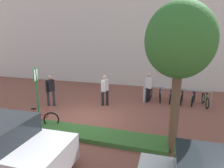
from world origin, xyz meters
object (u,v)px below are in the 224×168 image
(bike_rack_cluster, at_px, (176,97))
(person_shirt_blue, at_px, (149,85))
(parking_sign_post, at_px, (37,90))
(bollard_steel, at_px, (144,95))
(tree_sidewalk, at_px, (180,42))
(person_shirt_white, at_px, (105,88))
(person_suited_dark, at_px, (50,89))
(bike_at_sign, at_px, (39,119))

(bike_rack_cluster, distance_m, person_shirt_blue, 1.73)
(parking_sign_post, bearing_deg, bollard_steel, 52.84)
(tree_sidewalk, xyz_separation_m, bollard_steel, (-1.65, 4.94, -3.12))
(person_shirt_white, relative_size, person_shirt_blue, 1.00)
(parking_sign_post, height_order, bike_rack_cluster, parking_sign_post)
(bike_rack_cluster, distance_m, bollard_steel, 1.84)
(tree_sidewalk, distance_m, bollard_steel, 6.07)
(tree_sidewalk, height_order, person_shirt_white, tree_sidewalk)
(person_suited_dark, bearing_deg, person_shirt_blue, 25.05)
(tree_sidewalk, xyz_separation_m, bike_rack_cluster, (0.13, 5.41, -3.23))
(person_shirt_white, bearing_deg, bike_at_sign, -116.15)
(person_suited_dark, xyz_separation_m, person_shirt_white, (2.83, 0.95, 0.00))
(tree_sidewalk, relative_size, bike_at_sign, 2.99)
(tree_sidewalk, distance_m, bike_rack_cluster, 6.30)
(bike_rack_cluster, bearing_deg, parking_sign_post, -135.79)
(parking_sign_post, xyz_separation_m, bike_rack_cluster, (5.42, 5.27, -1.32))
(bike_at_sign, bearing_deg, parking_sign_post, -44.42)
(bollard_steel, bearing_deg, person_shirt_white, -148.78)
(bollard_steel, bearing_deg, bike_rack_cluster, 14.77)
(bollard_steel, xyz_separation_m, person_shirt_white, (-2.02, -1.22, 0.53))
(parking_sign_post, height_order, bike_at_sign, parking_sign_post)
(person_suited_dark, bearing_deg, parking_sign_post, -65.31)
(person_shirt_white, bearing_deg, tree_sidewalk, -45.45)
(bike_at_sign, relative_size, person_shirt_white, 0.93)
(person_suited_dark, bearing_deg, bike_at_sign, -66.24)
(parking_sign_post, relative_size, bike_rack_cluster, 0.68)
(tree_sidewalk, relative_size, person_suited_dark, 2.77)
(tree_sidewalk, bearing_deg, person_shirt_blue, 105.85)
(tree_sidewalk, distance_m, person_suited_dark, 7.52)
(person_shirt_blue, bearing_deg, bike_rack_cluster, 10.04)
(tree_sidewalk, bearing_deg, person_suited_dark, 156.87)
(bike_at_sign, height_order, person_shirt_white, person_shirt_white)
(person_shirt_blue, bearing_deg, tree_sidewalk, -74.15)
(parking_sign_post, height_order, bollard_steel, parking_sign_post)
(bike_at_sign, bearing_deg, bike_rack_cluster, 43.25)
(bike_rack_cluster, bearing_deg, bollard_steel, -165.23)
(tree_sidewalk, bearing_deg, person_shirt_white, 134.55)
(tree_sidewalk, relative_size, bollard_steel, 5.29)
(person_shirt_blue, bearing_deg, bike_at_sign, -128.67)
(tree_sidewalk, relative_size, person_shirt_blue, 2.77)
(person_shirt_white, height_order, person_shirt_blue, same)
(bike_at_sign, distance_m, person_suited_dark, 2.85)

